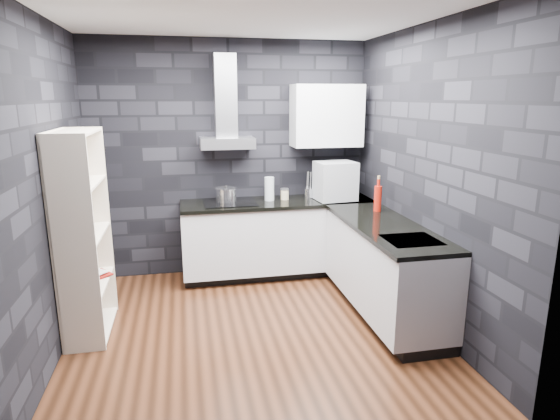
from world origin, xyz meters
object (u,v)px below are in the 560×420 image
object	(u,v)px
pot	(226,195)
storage_jar	(285,195)
appliance_garage	(335,181)
red_bottle	(378,199)
glass_vase	(269,189)
bookshelf	(83,235)
fruit_bowl	(80,234)
utensil_crock	(308,194)

from	to	relation	value
pot	storage_jar	bearing A→B (deg)	0.02
storage_jar	appliance_garage	size ratio (longest dim) A/B	0.26
storage_jar	pot	bearing A→B (deg)	-179.98
storage_jar	red_bottle	size ratio (longest dim) A/B	0.43
pot	glass_vase	xyz separation A→B (m)	(0.50, -0.01, 0.05)
pot	bookshelf	xyz separation A→B (m)	(-1.33, -1.06, -0.08)
storage_jar	fruit_bowl	size ratio (longest dim) A/B	0.58
pot	bookshelf	world-z (taller)	bookshelf
glass_vase	storage_jar	world-z (taller)	glass_vase
glass_vase	bookshelf	xyz separation A→B (m)	(-1.83, -1.04, -0.14)
fruit_bowl	appliance_garage	bearing A→B (deg)	21.40
pot	bookshelf	size ratio (longest dim) A/B	0.13
pot	red_bottle	distance (m)	1.69
red_bottle	bookshelf	xyz separation A→B (m)	(-2.84, -0.30, -0.13)
glass_vase	bookshelf	distance (m)	2.11
storage_jar	red_bottle	bearing A→B (deg)	-42.29
storage_jar	utensil_crock	bearing A→B (deg)	-3.37
storage_jar	bookshelf	bearing A→B (deg)	-152.34
appliance_garage	bookshelf	distance (m)	2.73
bookshelf	fruit_bowl	xyz separation A→B (m)	(0.00, -0.11, 0.04)
utensil_crock	red_bottle	distance (m)	0.92
pot	fruit_bowl	size ratio (longest dim) A/B	1.18
bookshelf	fruit_bowl	size ratio (longest dim) A/B	9.22
fruit_bowl	glass_vase	bearing A→B (deg)	32.17
utensil_crock	bookshelf	size ratio (longest dim) A/B	0.07
utensil_crock	fruit_bowl	world-z (taller)	utensil_crock
utensil_crock	storage_jar	bearing A→B (deg)	176.63
utensil_crock	fruit_bowl	xyz separation A→B (m)	(-2.29, -1.15, -0.02)
appliance_garage	bookshelf	world-z (taller)	bookshelf
glass_vase	red_bottle	xyz separation A→B (m)	(1.01, -0.74, -0.00)
pot	utensil_crock	xyz separation A→B (m)	(0.96, -0.02, -0.02)
red_bottle	bookshelf	world-z (taller)	bookshelf
appliance_garage	red_bottle	size ratio (longest dim) A/B	1.65
red_bottle	bookshelf	distance (m)	2.86
glass_vase	storage_jar	distance (m)	0.20
red_bottle	pot	bearing A→B (deg)	153.47
pot	bookshelf	distance (m)	1.70
utensil_crock	pot	bearing A→B (deg)	179.03
utensil_crock	fruit_bowl	size ratio (longest dim) A/B	0.60
glass_vase	storage_jar	xyz separation A→B (m)	(0.18, 0.01, -0.08)
pot	glass_vase	size ratio (longest dim) A/B	0.85
utensil_crock	bookshelf	world-z (taller)	bookshelf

